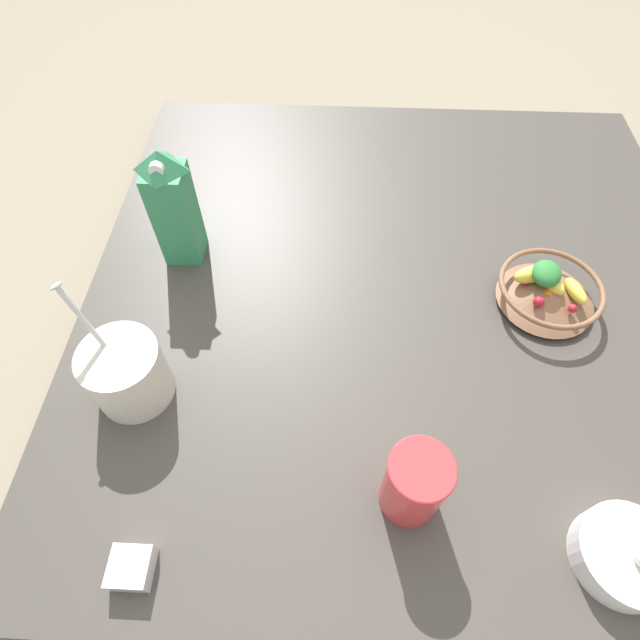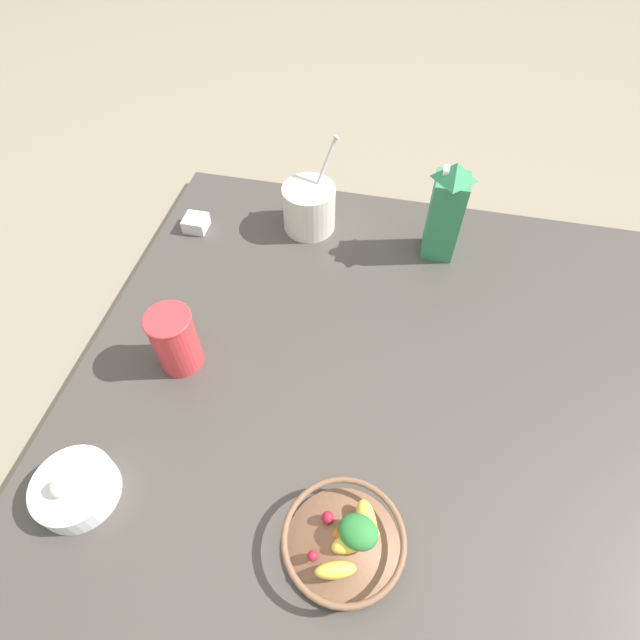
# 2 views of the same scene
# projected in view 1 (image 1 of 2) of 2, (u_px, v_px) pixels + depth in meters

# --- Properties ---
(ground_plane) EXTENTS (6.00, 6.00, 0.00)m
(ground_plane) POSITION_uv_depth(u_px,v_px,m) (398.00, 297.00, 0.99)
(ground_plane) COLOR gray
(countertop) EXTENTS (1.19, 1.19, 0.04)m
(countertop) POSITION_uv_depth(u_px,v_px,m) (400.00, 291.00, 0.97)
(countertop) COLOR #47423D
(countertop) RESTS_ON ground_plane
(fruit_bowl) EXTENTS (0.19, 0.19, 0.08)m
(fruit_bowl) POSITION_uv_depth(u_px,v_px,m) (548.00, 290.00, 0.91)
(fruit_bowl) COLOR brown
(fruit_bowl) RESTS_ON countertop
(milk_carton) EXTENTS (0.07, 0.07, 0.24)m
(milk_carton) POSITION_uv_depth(u_px,v_px,m) (173.00, 207.00, 0.91)
(milk_carton) COLOR #338C59
(milk_carton) RESTS_ON countertop
(yogurt_tub) EXTENTS (0.14, 0.12, 0.22)m
(yogurt_tub) POSITION_uv_depth(u_px,v_px,m) (126.00, 371.00, 0.78)
(yogurt_tub) COLOR silver
(yogurt_tub) RESTS_ON countertop
(drinking_cup) EXTENTS (0.09, 0.09, 0.14)m
(drinking_cup) POSITION_uv_depth(u_px,v_px,m) (415.00, 484.00, 0.67)
(drinking_cup) COLOR #DB383D
(drinking_cup) RESTS_ON countertop
(spice_jar) EXTENTS (0.05, 0.05, 0.03)m
(spice_jar) POSITION_uv_depth(u_px,v_px,m) (132.00, 568.00, 0.66)
(spice_jar) COLOR silver
(spice_jar) RESTS_ON countertop
(garlic_bowl) EXTENTS (0.13, 0.13, 0.07)m
(garlic_bowl) POSITION_uv_depth(u_px,v_px,m) (626.00, 556.00, 0.66)
(garlic_bowl) COLOR white
(garlic_bowl) RESTS_ON countertop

